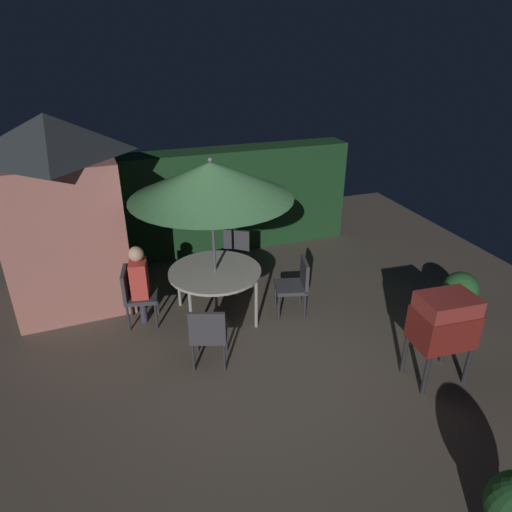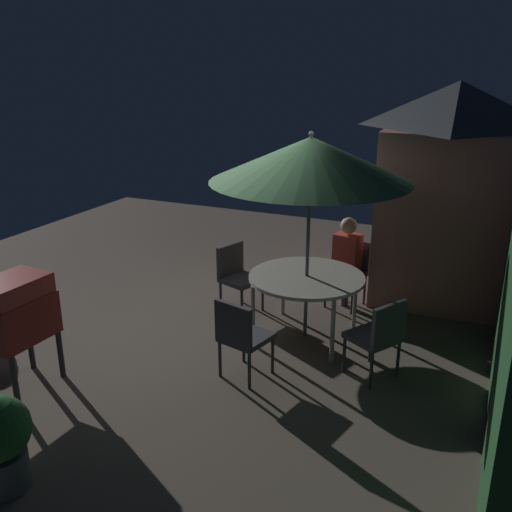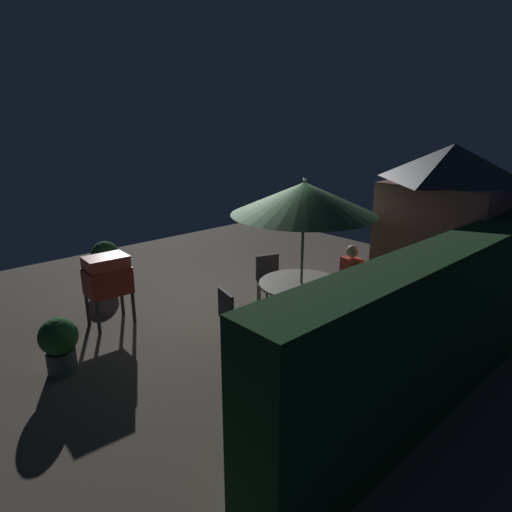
# 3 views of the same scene
# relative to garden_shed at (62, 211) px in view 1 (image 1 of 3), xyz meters

# --- Properties ---
(ground_plane) EXTENTS (11.00, 11.00, 0.00)m
(ground_plane) POSITION_rel_garden_shed_xyz_m (2.27, -2.38, -1.51)
(ground_plane) COLOR brown
(hedge_backdrop) EXTENTS (6.16, 0.61, 2.00)m
(hedge_backdrop) POSITION_rel_garden_shed_xyz_m (2.27, 1.12, -0.51)
(hedge_backdrop) COLOR #193D1E
(hedge_backdrop) RESTS_ON ground
(garden_shed) EXTENTS (1.86, 1.93, 2.97)m
(garden_shed) POSITION_rel_garden_shed_xyz_m (0.00, 0.00, 0.00)
(garden_shed) COLOR #B26B60
(garden_shed) RESTS_ON ground
(patio_table) EXTENTS (1.38, 1.38, 0.80)m
(patio_table) POSITION_rel_garden_shed_xyz_m (2.04, -1.32, -0.77)
(patio_table) COLOR #B2ADA3
(patio_table) RESTS_ON ground
(patio_umbrella) EXTENTS (2.28, 2.28, 2.48)m
(patio_umbrella) POSITION_rel_garden_shed_xyz_m (2.04, -1.32, 0.66)
(patio_umbrella) COLOR #4C4C51
(patio_umbrella) RESTS_ON ground
(bbq_grill) EXTENTS (0.73, 0.54, 1.20)m
(bbq_grill) POSITION_rel_garden_shed_xyz_m (4.30, -3.59, -0.66)
(bbq_grill) COLOR maroon
(bbq_grill) RESTS_ON ground
(chair_near_shed) EXTENTS (0.54, 0.54, 0.90)m
(chair_near_shed) POSITION_rel_garden_shed_xyz_m (0.87, -1.11, -0.99)
(chair_near_shed) COLOR #38383D
(chair_near_shed) RESTS_ON ground
(chair_far_side) EXTENTS (0.59, 0.59, 0.90)m
(chair_far_side) POSITION_rel_garden_shed_xyz_m (1.66, -2.43, -0.99)
(chair_far_side) COLOR #38383D
(chair_far_side) RESTS_ON ground
(chair_toward_hedge) EXTENTS (0.56, 0.56, 0.90)m
(chair_toward_hedge) POSITION_rel_garden_shed_xyz_m (3.24, -1.61, -0.99)
(chair_toward_hedge) COLOR #38383D
(chair_toward_hedge) RESTS_ON ground
(chair_toward_house) EXTENTS (0.63, 0.64, 0.90)m
(chair_toward_house) POSITION_rel_garden_shed_xyz_m (2.65, -0.30, -0.99)
(chair_toward_house) COLOR #38383D
(chair_toward_house) RESTS_ON ground
(potted_plant_by_shed) EXTENTS (0.52, 0.52, 0.80)m
(potted_plant_by_shed) POSITION_rel_garden_shed_xyz_m (5.47, -2.62, -1.07)
(potted_plant_by_shed) COLOR #4C4C51
(potted_plant_by_shed) RESTS_ON ground
(person_in_red) EXTENTS (0.30, 0.38, 1.26)m
(person_in_red) POSITION_rel_garden_shed_xyz_m (0.95, -1.12, -0.73)
(person_in_red) COLOR #CC3D33
(person_in_red) RESTS_ON ground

